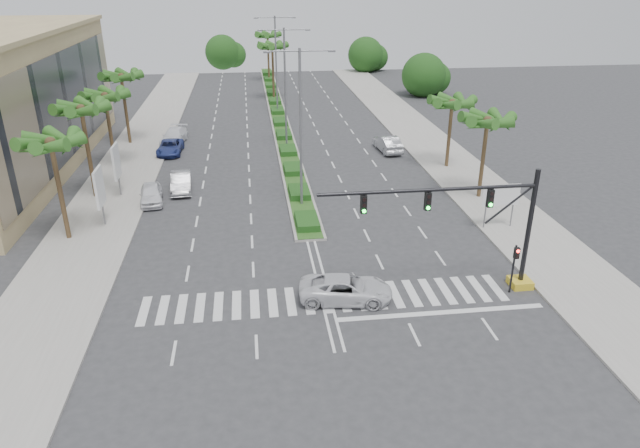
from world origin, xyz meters
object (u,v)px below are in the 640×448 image
object	(u,v)px
car_right	(388,143)
car_parked_d	(174,136)
car_parked_b	(181,182)
car_parked_a	(151,194)
car_crossing	(346,289)
car_parked_c	(170,147)

from	to	relation	value
car_right	car_parked_d	bearing A→B (deg)	-19.65
car_parked_b	car_parked_a	bearing A→B (deg)	-134.73
car_right	car_parked_b	bearing A→B (deg)	19.52
car_parked_a	car_crossing	world-z (taller)	car_parked_a
car_parked_a	car_right	world-z (taller)	car_right
car_parked_d	car_crossing	world-z (taller)	car_parked_d
car_parked_a	car_right	size ratio (longest dim) A/B	0.86
car_crossing	car_right	size ratio (longest dim) A/B	1.04
car_crossing	car_right	xyz separation A→B (m)	(9.11, 28.05, 0.10)
car_parked_b	car_parked_c	bearing A→B (deg)	96.84
car_parked_d	car_right	world-z (taller)	car_right
car_parked_d	car_crossing	xyz separation A→B (m)	(12.89, -33.83, -0.05)
car_parked_d	car_parked_c	bearing A→B (deg)	-82.11
car_parked_c	car_parked_d	distance (m)	3.84
car_parked_a	car_parked_b	size ratio (longest dim) A/B	0.92
car_right	car_parked_a	bearing A→B (deg)	22.68
car_parked_b	car_crossing	xyz separation A→B (m)	(10.77, -19.01, -0.04)
car_parked_b	car_parked_d	distance (m)	14.97
car_parked_d	car_right	bearing A→B (deg)	-6.83
car_parked_c	car_parked_d	bearing A→B (deg)	92.14
car_parked_b	car_parked_d	bearing A→B (deg)	94.06
car_parked_a	car_parked_b	xyz separation A→B (m)	(2.12, 2.47, 0.03)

